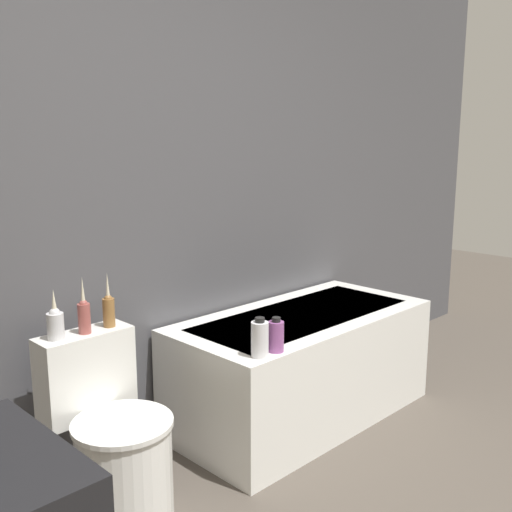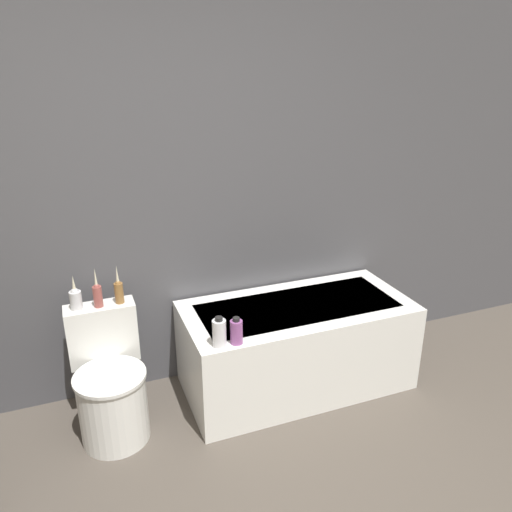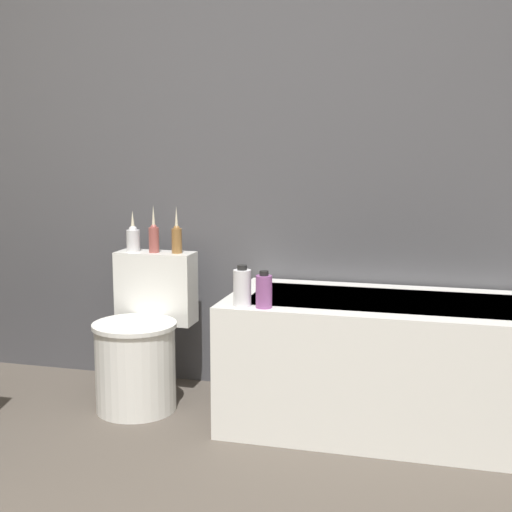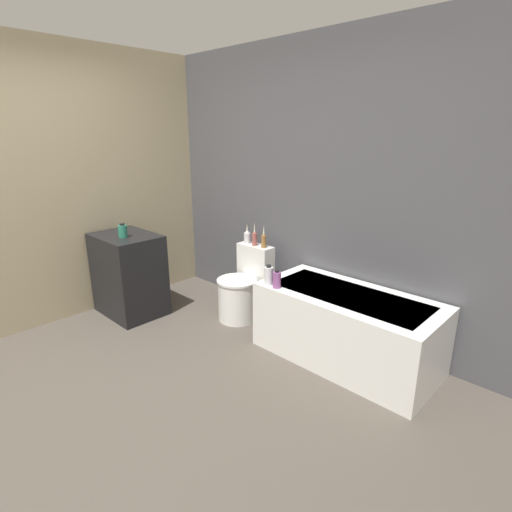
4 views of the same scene
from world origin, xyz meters
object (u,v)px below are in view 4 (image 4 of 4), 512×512
Objects in this scene: bathtub at (346,327)px; shampoo_bottle_short at (277,280)px; toilet at (242,289)px; shampoo_bottle_tall at (269,276)px; vase_bronze at (264,240)px; vase_gold at (247,236)px; vase_silver at (255,238)px; soap_bottle_glass at (123,231)px.

bathtub is 0.68m from shampoo_bottle_short.
shampoo_bottle_tall reaches higher than toilet.
shampoo_bottle_short is (0.67, -0.25, 0.35)m from toilet.
vase_bronze is at bearing 171.56° from bathtub.
vase_gold is at bearing 121.05° from toilet.
vase_silver is at bearing -6.51° from vase_gold.
soap_bottle_glass is 0.68× the size of vase_gold.
toilet is 4.13× the size of shampoo_bottle_tall.
vase_bronze is at bearing 136.49° from shampoo_bottle_tall.
bathtub is at bearing -8.44° from vase_bronze.
shampoo_bottle_short is at bearing -3.49° from shampoo_bottle_tall.
vase_gold is 0.83m from shampoo_bottle_tall.
vase_gold is at bearing 172.80° from bathtub.
bathtub is 2.25m from soap_bottle_glass.
toilet is at bearing 159.37° from shampoo_bottle_short.
bathtub is 10.45× the size of soap_bottle_glass.
vase_gold reaches higher than bathtub.
vase_gold is at bearing 173.49° from vase_silver.
soap_bottle_glass is 0.60× the size of vase_bronze.
vase_silver is at bearing 90.00° from toilet.
vase_bronze reaches higher than shampoo_bottle_short.
bathtub is at bearing 1.53° from toilet.
vase_silver is at bearing 147.10° from shampoo_bottle_short.
shampoo_bottle_short is at bearing -29.58° from vase_gold.
vase_silver is at bearing 48.60° from soap_bottle_glass.
vase_silver is (0.12, -0.01, 0.01)m from vase_gold.
vase_gold is 0.91m from shampoo_bottle_short.
vase_bronze is at bearing 58.13° from toilet.
toilet is at bearing 42.57° from soap_bottle_glass.
soap_bottle_glass is at bearing -158.28° from bathtub.
bathtub is 6.14× the size of vase_silver.
vase_gold is at bearing 178.49° from vase_bronze.
shampoo_bottle_tall reaches higher than bathtub.
shampoo_bottle_tall is (0.69, -0.44, -0.13)m from vase_gold.
shampoo_bottle_short is at bearing 18.98° from soap_bottle_glass.
vase_silver is at bearing 172.74° from bathtub.
bathtub is 7.14× the size of vase_gold.
soap_bottle_glass is 1.27m from vase_silver.
shampoo_bottle_tall is (0.57, -0.25, 0.36)m from toilet.
shampoo_bottle_short is at bearing -38.55° from vase_bronze.
vase_bronze reaches higher than vase_gold.
toilet is at bearing 156.80° from shampoo_bottle_tall.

